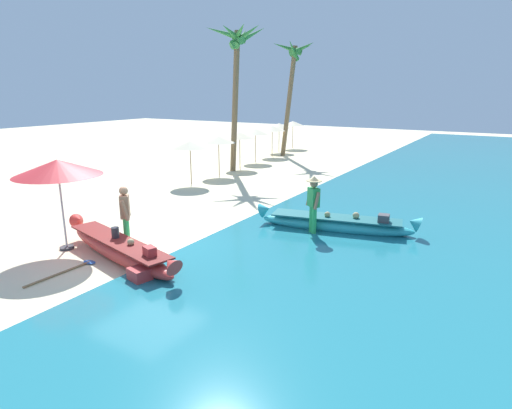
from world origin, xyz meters
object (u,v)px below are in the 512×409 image
at_px(boat_red_foreground, 119,249).
at_px(person_tourist_customer, 125,214).
at_px(cooler_box, 140,276).
at_px(paddle, 70,270).
at_px(boat_cyan_midground, 336,224).
at_px(patio_umbrella_large, 58,168).
at_px(person_vendor_hatted, 313,202).
at_px(palm_tree_leaning_seaward, 293,66).
at_px(palm_tree_tall_inland, 237,52).

height_order(boat_red_foreground, person_tourist_customer, person_tourist_customer).
xyz_separation_m(cooler_box, paddle, (-1.89, -0.35, -0.15)).
bearing_deg(boat_cyan_midground, boat_red_foreground, -128.36).
distance_m(patio_umbrella_large, paddle, 2.63).
bearing_deg(person_vendor_hatted, paddle, -126.15).
height_order(boat_red_foreground, person_vendor_hatted, person_vendor_hatted).
height_order(boat_red_foreground, cooler_box, boat_red_foreground).
relative_size(person_tourist_customer, palm_tree_leaning_seaward, 0.24).
relative_size(patio_umbrella_large, palm_tree_tall_inland, 0.33).
bearing_deg(person_tourist_customer, paddle, -91.85).
distance_m(patio_umbrella_large, palm_tree_leaning_seaward, 18.25).
bearing_deg(palm_tree_leaning_seaward, patio_umbrella_large, -82.39).
height_order(boat_red_foreground, palm_tree_leaning_seaward, palm_tree_leaning_seaward).
height_order(boat_red_foreground, patio_umbrella_large, patio_umbrella_large).
xyz_separation_m(boat_cyan_midground, person_tourist_customer, (-4.17, -4.06, 0.67)).
bearing_deg(cooler_box, boat_red_foreground, 167.62).
xyz_separation_m(boat_red_foreground, cooler_box, (1.41, -0.69, -0.11)).
bearing_deg(palm_tree_leaning_seaward, paddle, -78.85).
bearing_deg(patio_umbrella_large, person_tourist_customer, 31.45).
bearing_deg(boat_red_foreground, palm_tree_leaning_seaward, 103.30).
relative_size(person_vendor_hatted, paddle, 0.99).
distance_m(boat_cyan_midground, patio_umbrella_large, 7.62).
bearing_deg(boat_cyan_midground, paddle, -126.23).
distance_m(palm_tree_tall_inland, cooler_box, 14.52).
bearing_deg(palm_tree_tall_inland, boat_cyan_midground, -40.82).
bearing_deg(patio_umbrella_large, palm_tree_leaning_seaward, 97.61).
bearing_deg(palm_tree_leaning_seaward, boat_red_foreground, -76.70).
bearing_deg(palm_tree_tall_inland, cooler_box, -65.66).
bearing_deg(palm_tree_tall_inland, boat_red_foreground, -70.33).
relative_size(palm_tree_tall_inland, palm_tree_leaning_seaward, 1.03).
distance_m(person_vendor_hatted, paddle, 6.46).
bearing_deg(palm_tree_tall_inland, patio_umbrella_large, -78.74).
bearing_deg(cooler_box, person_vendor_hatted, 82.61).
distance_m(boat_cyan_midground, palm_tree_leaning_seaward, 15.99).
xyz_separation_m(boat_red_foreground, palm_tree_leaning_seaward, (-4.17, 17.63, 5.14)).
bearing_deg(person_tourist_customer, patio_umbrella_large, -148.55).
height_order(patio_umbrella_large, palm_tree_tall_inland, palm_tree_tall_inland).
distance_m(person_tourist_customer, cooler_box, 2.41).
height_order(person_tourist_customer, palm_tree_leaning_seaward, palm_tree_leaning_seaward).
distance_m(person_vendor_hatted, palm_tree_tall_inland, 11.50).
xyz_separation_m(patio_umbrella_large, palm_tree_leaning_seaward, (-2.38, 17.80, 3.29)).
bearing_deg(paddle, boat_red_foreground, 64.98).
distance_m(person_vendor_hatted, palm_tree_leaning_seaward, 16.06).
height_order(person_tourist_customer, paddle, person_tourist_customer).
bearing_deg(paddle, person_tourist_customer, 88.15).
height_order(palm_tree_tall_inland, palm_tree_leaning_seaward, palm_tree_tall_inland).
bearing_deg(person_tourist_customer, person_vendor_hatted, 42.85).
bearing_deg(palm_tree_tall_inland, person_vendor_hatted, -45.04).
bearing_deg(palm_tree_leaning_seaward, boat_cyan_midground, -58.49).
bearing_deg(palm_tree_leaning_seaward, person_vendor_hatted, -61.16).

